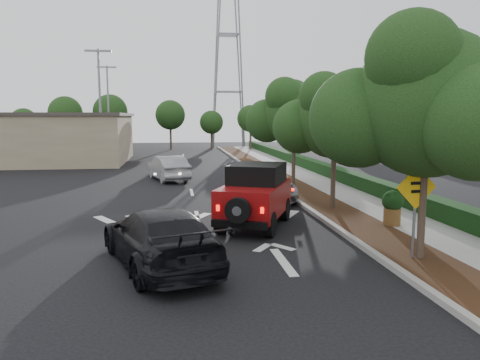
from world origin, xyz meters
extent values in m
plane|color=black|center=(0.00, 0.00, 0.00)|extent=(120.00, 120.00, 0.00)
cube|color=#9E9B93|center=(4.60, 12.00, 0.07)|extent=(0.20, 70.00, 0.15)
cube|color=black|center=(5.60, 12.00, 0.06)|extent=(1.80, 70.00, 0.12)
cube|color=gray|center=(7.50, 12.00, 0.06)|extent=(2.00, 70.00, 0.12)
cube|color=black|center=(8.90, 12.00, 0.40)|extent=(0.80, 70.00, 0.80)
cylinder|color=black|center=(1.72, 5.66, 0.42)|extent=(0.61, 0.88, 0.84)
cylinder|color=black|center=(3.21, 5.00, 0.42)|extent=(0.61, 0.88, 0.84)
cylinder|color=black|center=(0.66, 3.25, 0.42)|extent=(0.61, 0.88, 0.84)
cylinder|color=black|center=(2.15, 2.59, 0.42)|extent=(0.61, 0.88, 0.84)
cube|color=maroon|center=(1.94, 4.13, 0.99)|extent=(3.28, 4.30, 1.05)
cube|color=black|center=(2.06, 4.42, 1.85)|extent=(2.44, 2.65, 0.67)
cube|color=maroon|center=(2.53, 5.47, 0.91)|extent=(1.95, 1.66, 0.86)
cube|color=black|center=(1.12, 2.28, 0.52)|extent=(1.71, 0.89, 0.23)
cylinder|color=black|center=(1.06, 2.15, 0.99)|extent=(0.82, 0.53, 0.80)
cube|color=#FF190C|center=(0.49, 2.63, 0.99)|extent=(0.11, 0.08, 0.19)
cube|color=#FF190C|center=(1.80, 2.05, 0.99)|extent=(0.11, 0.08, 0.19)
imported|color=#929498|center=(3.20, 9.46, 0.68)|extent=(2.75, 5.08, 1.35)
imported|color=black|center=(-1.24, 0.08, 0.76)|extent=(3.65, 5.64, 1.52)
imported|color=#9A9BA1|center=(-1.25, 16.94, 0.75)|extent=(2.76, 4.82, 1.50)
imported|color=#989A9F|center=(-7.55, 26.95, 0.66)|extent=(4.17, 2.70, 1.32)
cylinder|color=slate|center=(5.40, -0.48, 1.26)|extent=(0.08, 0.08, 2.27)
cube|color=#F5B60C|center=(5.40, -0.51, 2.02)|extent=(1.16, 0.15, 1.16)
cube|color=black|center=(5.41, -0.53, 2.13)|extent=(0.37, 0.05, 0.08)
cube|color=black|center=(5.41, -0.53, 1.91)|extent=(0.32, 0.04, 0.08)
cylinder|color=brown|center=(6.60, 3.20, 0.42)|extent=(0.63, 0.63, 0.58)
sphere|color=black|center=(6.60, 3.20, 0.97)|extent=(0.73, 0.73, 0.73)
imported|color=black|center=(6.60, 3.20, 1.05)|extent=(0.66, 0.58, 0.69)
camera|label=1|loc=(-0.81, -11.79, 3.83)|focal=35.00mm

